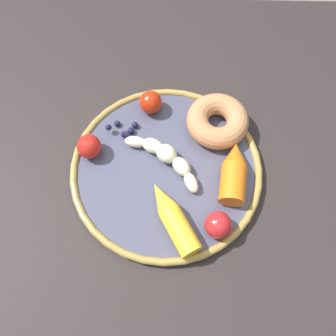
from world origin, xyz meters
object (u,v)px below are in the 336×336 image
object	(u,v)px
dining_table	(166,220)
tomato_near	(89,147)
tomato_far	(218,225)
donut	(217,121)
blueberry_pile	(126,130)
carrot_yellow	(173,217)
plate	(168,169)
banana	(166,157)
carrot_orange	(234,172)
tomato_mid	(151,102)

from	to	relation	value
dining_table	tomato_near	distance (m)	0.20
dining_table	tomato_far	world-z (taller)	tomato_far
donut	blueberry_pile	distance (m)	0.16
carrot_yellow	donut	distance (m)	0.19
dining_table	plate	xyz separation A→B (m)	(0.06, -0.00, 0.11)
banana	tomato_far	bearing A→B (deg)	-145.04
carrot_yellow	tomato_far	bearing A→B (deg)	-99.54
dining_table	carrot_yellow	bearing A→B (deg)	-158.99
plate	blueberry_pile	distance (m)	0.10
carrot_orange	tomato_mid	bearing A→B (deg)	46.94
carrot_orange	donut	xyz separation A→B (m)	(0.09, 0.02, -0.00)
donut	blueberry_pile	bearing A→B (deg)	95.71
carrot_yellow	tomato_mid	xyz separation A→B (m)	(0.20, 0.04, 0.00)
dining_table	blueberry_pile	world-z (taller)	blueberry_pile
banana	blueberry_pile	xyz separation A→B (m)	(0.05, 0.07, -0.00)
carrot_orange	dining_table	bearing A→B (deg)	112.26
plate	carrot_yellow	size ratio (longest dim) A/B	2.58
tomato_far	donut	bearing A→B (deg)	-1.64
tomato_near	carrot_yellow	bearing A→B (deg)	-129.61
tomato_far	dining_table	bearing A→B (deg)	61.83
dining_table	banana	world-z (taller)	banana
tomato_mid	blueberry_pile	bearing A→B (deg)	140.72
dining_table	banana	xyz separation A→B (m)	(0.07, 0.00, 0.12)
carrot_yellow	donut	size ratio (longest dim) A/B	1.16
donut	carrot_orange	bearing A→B (deg)	-166.48
banana	tomato_mid	world-z (taller)	tomato_mid
blueberry_pile	tomato_mid	size ratio (longest dim) A/B	1.40
plate	banana	size ratio (longest dim) A/B	2.46
carrot_orange	tomato_near	world-z (taller)	same
banana	tomato_far	distance (m)	0.14
plate	blueberry_pile	xyz separation A→B (m)	(0.07, 0.07, 0.01)
banana	tomato_far	size ratio (longest dim) A/B	3.14
banana	tomato_near	xyz separation A→B (m)	(0.01, 0.13, 0.01)
carrot_yellow	tomato_mid	distance (m)	0.21
carrot_yellow	tomato_mid	world-z (taller)	tomato_mid
banana	plate	bearing A→B (deg)	-167.31
carrot_orange	tomato_far	world-z (taller)	same
tomato_near	tomato_far	bearing A→B (deg)	-121.43
plate	carrot_orange	xyz separation A→B (m)	(-0.01, -0.10, 0.02)
banana	carrot_orange	xyz separation A→B (m)	(-0.03, -0.11, 0.01)
banana	tomato_mid	bearing A→B (deg)	16.44
carrot_orange	tomato_mid	size ratio (longest dim) A/B	2.68
tomato_near	tomato_mid	size ratio (longest dim) A/B	1.01
dining_table	banana	size ratio (longest dim) A/B	7.24
plate	tomato_mid	xyz separation A→B (m)	(0.12, 0.03, 0.02)
dining_table	banana	distance (m)	0.14
plate	tomato_near	size ratio (longest dim) A/B	7.89
tomato_near	tomato_far	world-z (taller)	same
carrot_yellow	tomato_near	bearing A→B (deg)	50.39
tomato_near	blueberry_pile	bearing A→B (deg)	-54.74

